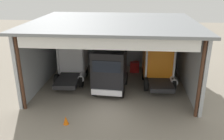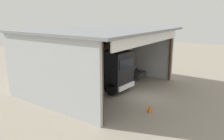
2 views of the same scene
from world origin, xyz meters
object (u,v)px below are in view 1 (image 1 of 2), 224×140
at_px(oil_drum, 136,66).
at_px(traffic_cone, 66,120).
at_px(truck_black_center_right_bay, 110,70).
at_px(truck_white_right_bay, 72,60).
at_px(truck_orange_center_bay, 158,65).
at_px(tool_cart, 135,67).

xyz_separation_m(oil_drum, traffic_cone, (-4.50, -10.38, -0.18)).
bearing_deg(traffic_cone, truck_black_center_right_bay, 64.48).
relative_size(truck_white_right_bay, oil_drum, 5.63).
relative_size(truck_white_right_bay, truck_orange_center_bay, 1.04).
relative_size(truck_black_center_right_bay, tool_cart, 5.39).
bearing_deg(truck_white_right_bay, truck_black_center_right_bay, -36.41).
bearing_deg(truck_orange_center_bay, truck_black_center_right_bay, -153.93).
bearing_deg(truck_orange_center_bay, oil_drum, 118.31).
bearing_deg(tool_cart, truck_black_center_right_bay, -112.50).
bearing_deg(truck_black_center_right_bay, tool_cart, -108.67).
height_order(tool_cart, traffic_cone, tool_cart).
bearing_deg(truck_orange_center_bay, truck_white_right_bay, 175.78).
bearing_deg(truck_white_right_bay, tool_cart, 20.69).
distance_m(truck_orange_center_bay, traffic_cone, 9.68).
distance_m(truck_black_center_right_bay, tool_cart, 5.51).
height_order(truck_orange_center_bay, traffic_cone, truck_orange_center_bay).
distance_m(truck_white_right_bay, oil_drum, 6.68).
relative_size(truck_black_center_right_bay, oil_drum, 5.82).
bearing_deg(tool_cart, traffic_cone, -114.03).
distance_m(truck_black_center_right_bay, traffic_cone, 5.71).
bearing_deg(truck_black_center_right_bay, truck_white_right_bay, -30.13).
relative_size(truck_white_right_bay, tool_cart, 5.21).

